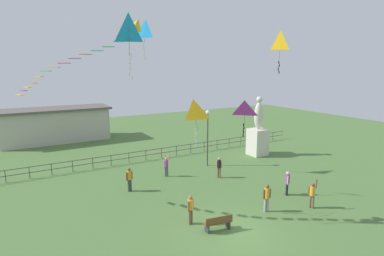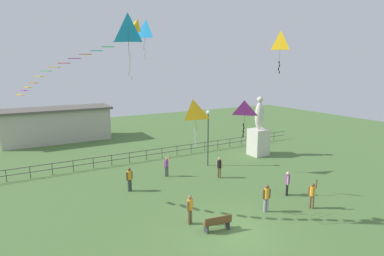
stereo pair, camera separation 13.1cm
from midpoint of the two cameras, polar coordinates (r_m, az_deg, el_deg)
name	(u,v)px [view 1 (the left image)]	position (r m, az deg, el deg)	size (l,w,h in m)	color
ground_plane	(234,233)	(16.81, 7.47, -18.61)	(80.00, 80.00, 0.00)	#4C7038
statue_monument	(258,135)	(30.14, 11.92, -1.36)	(1.57, 1.57, 5.63)	beige
lamppost	(208,126)	(25.94, 2.77, 0.35)	(0.36, 0.36, 4.80)	#38383D
park_bench	(218,222)	(16.68, 4.61, -16.97)	(1.54, 0.63, 0.85)	brown
person_0	(287,182)	(21.51, 17.00, -9.42)	(0.36, 0.39, 1.62)	black
person_1	(219,166)	(23.75, 4.85, -7.02)	(0.30, 0.43, 1.61)	brown
person_2	(191,208)	(17.06, -0.50, -14.46)	(0.46, 0.30, 1.64)	brown
person_3	(312,193)	(20.11, 21.10, -11.16)	(0.29, 0.49, 1.86)	brown
person_4	(267,196)	(18.87, 13.42, -12.11)	(0.49, 0.31, 1.67)	#99999E
person_5	(166,165)	(24.03, -4.91, -6.85)	(0.40, 0.38, 1.79)	#3F4C47
person_6	(129,178)	(21.62, -11.64, -8.98)	(0.49, 0.31, 1.66)	#3F4C47
kite_0	(193,111)	(16.92, 0.02, 3.07)	(1.14, 0.96, 2.58)	yellow
kite_1	(146,31)	(24.45, -8.59, 17.26)	(1.31, 1.30, 2.86)	#198CD1
kite_2	(129,30)	(15.62, -11.80, 17.33)	(1.03, 0.64, 3.13)	#198CD1
kite_3	(280,43)	(22.81, 15.76, 14.84)	(1.19, 1.19, 2.82)	yellow
kite_4	(244,110)	(19.40, 9.41, 3.26)	(1.19, 1.20, 2.29)	#B22DB2
streamer_kite	(120,34)	(16.35, -13.45, 16.45)	(5.89, 6.21, 4.01)	yellow
waterfront_railing	(135,155)	(28.03, -10.60, -4.95)	(36.04, 0.06, 0.95)	#4C4742
pavilion_building	(56,125)	(38.21, -23.85, 0.58)	(11.70, 4.46, 3.80)	#B7B2A3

